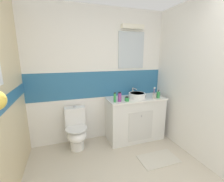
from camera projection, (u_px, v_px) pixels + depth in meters
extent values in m
cube|color=beige|center=(123.00, 181.00, 2.06)|extent=(3.20, 3.48, 0.04)
cube|color=white|center=(100.00, 116.00, 3.12)|extent=(3.20, 0.10, 0.85)
cube|color=teal|center=(99.00, 84.00, 2.96)|extent=(3.20, 0.10, 0.50)
cube|color=white|center=(98.00, 40.00, 2.78)|extent=(3.20, 0.10, 1.15)
cube|color=silver|center=(131.00, 50.00, 2.96)|extent=(0.53, 0.02, 0.69)
cube|color=white|center=(133.00, 27.00, 2.83)|extent=(0.44, 0.10, 0.08)
cube|color=white|center=(210.00, 83.00, 2.19)|extent=(0.10, 3.48, 2.50)
cube|color=silver|center=(135.00, 119.00, 3.04)|extent=(1.09, 0.50, 0.82)
cube|color=white|center=(135.00, 98.00, 2.94)|extent=(1.11, 0.52, 0.03)
cube|color=silver|center=(141.00, 126.00, 2.81)|extent=(0.49, 0.01, 0.57)
cylinder|color=silver|center=(142.00, 116.00, 2.75)|extent=(0.02, 0.02, 0.03)
cylinder|color=white|center=(137.00, 95.00, 2.94)|extent=(0.33, 0.33, 0.09)
cylinder|color=#B3B3B8|center=(137.00, 93.00, 2.93)|extent=(0.27, 0.27, 0.01)
cylinder|color=silver|center=(133.00, 91.00, 3.11)|extent=(0.03, 0.03, 0.15)
cylinder|color=silver|center=(135.00, 89.00, 3.01)|extent=(0.02, 0.15, 0.02)
cylinder|color=white|center=(77.00, 144.00, 2.73)|extent=(0.24, 0.24, 0.18)
ellipsoid|color=white|center=(77.00, 135.00, 2.65)|extent=(0.34, 0.42, 0.22)
cylinder|color=white|center=(77.00, 129.00, 2.62)|extent=(0.37, 0.37, 0.02)
cube|color=white|center=(75.00, 116.00, 2.78)|extent=(0.36, 0.17, 0.33)
cylinder|color=silver|center=(74.00, 107.00, 2.74)|extent=(0.04, 0.04, 0.02)
cylinder|color=#B2ADA3|center=(154.00, 96.00, 2.88)|extent=(0.07, 0.07, 0.09)
cylinder|color=#D83F4C|center=(154.00, 92.00, 2.88)|extent=(0.02, 0.02, 0.17)
cube|color=white|center=(154.00, 88.00, 2.86)|extent=(0.01, 0.02, 0.03)
cylinder|color=#338CD8|center=(155.00, 92.00, 2.88)|extent=(0.02, 0.03, 0.17)
cube|color=white|center=(155.00, 88.00, 2.86)|extent=(0.01, 0.02, 0.03)
cylinder|color=green|center=(158.00, 95.00, 2.91)|extent=(0.06, 0.06, 0.12)
cylinder|color=#262626|center=(158.00, 91.00, 2.89)|extent=(0.01, 0.01, 0.04)
cylinder|color=#262626|center=(159.00, 90.00, 2.88)|extent=(0.01, 0.02, 0.01)
cylinder|color=#993F99|center=(120.00, 97.00, 2.68)|extent=(0.06, 0.06, 0.15)
cylinder|color=black|center=(120.00, 93.00, 2.66)|extent=(0.04, 0.04, 0.02)
cylinder|color=green|center=(127.00, 99.00, 2.71)|extent=(0.08, 0.08, 0.06)
cylinder|color=black|center=(127.00, 97.00, 2.70)|extent=(0.06, 0.06, 0.02)
cylinder|color=green|center=(115.00, 98.00, 2.63)|extent=(0.04, 0.04, 0.15)
cylinder|color=black|center=(115.00, 93.00, 2.61)|extent=(0.03, 0.03, 0.02)
cube|color=beige|center=(158.00, 159.00, 2.47)|extent=(0.62, 0.37, 0.01)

